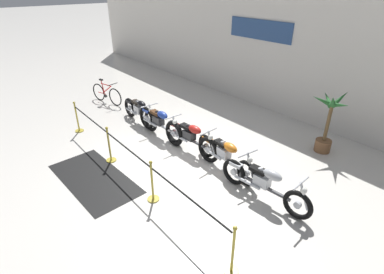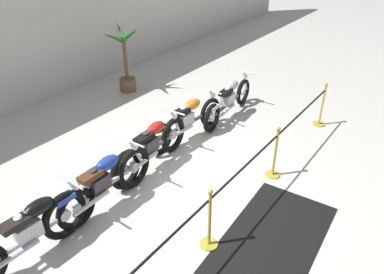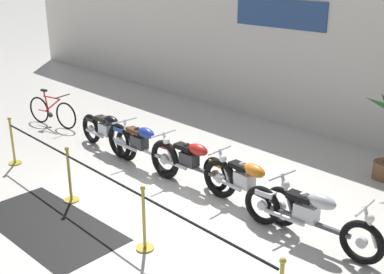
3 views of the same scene
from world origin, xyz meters
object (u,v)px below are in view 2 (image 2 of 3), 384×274
Objects in this scene: floor_banner at (269,245)px; motorcycle_silver_4 at (229,100)px; motorcycle_black_0 at (32,231)px; motorcycle_red_2 at (151,146)px; motorcycle_blue_1 at (102,185)px; stanchion_far_right at (321,111)px; stanchion_far_left at (205,214)px; stanchion_mid_right at (274,160)px; motorcycle_orange_3 at (187,120)px; stanchion_mid_left at (209,227)px; potted_palm_left_of_row at (126,60)px.

motorcycle_silver_4 is at bearing 36.48° from floor_banner.
motorcycle_red_2 is (2.65, 0.13, 0.01)m from motorcycle_black_0.
stanchion_far_right is at bearing -20.63° from motorcycle_blue_1.
motorcycle_black_0 is at bearing -179.46° from motorcycle_silver_4.
motorcycle_silver_4 is 4.35m from stanchion_far_left.
floor_banner is (-1.65, -0.73, -0.35)m from stanchion_mid_right.
motorcycle_blue_1 is 0.99× the size of motorcycle_orange_3.
motorcycle_silver_4 is 2.25× the size of stanchion_mid_left.
motorcycle_red_2 is 1.31m from motorcycle_orange_3.
stanchion_mid_left is 1.00× the size of stanchion_mid_right.
stanchion_mid_left is at bearing 180.00° from stanchion_far_right.
stanchion_far_left is 1.19m from floor_banner.
stanchion_far_left is (-3.57, -5.07, -0.19)m from potted_palm_left_of_row.
stanchion_far_right is (0.90, -1.96, -0.10)m from motorcycle_silver_4.
floor_banner is (2.14, -2.64, -0.46)m from motorcycle_black_0.
motorcycle_red_2 is at bearing 178.33° from motorcycle_silver_4.
stanchion_far_left is at bearing -51.79° from motorcycle_black_0.
stanchion_mid_left is (0.34, -1.89, -0.13)m from motorcycle_blue_1.
stanchion_far_left is (-1.15, -2.04, 0.22)m from motorcycle_red_2.
stanchion_mid_left is (-3.46, -5.07, -0.53)m from potted_palm_left_of_row.
motorcycle_orange_3 is at bearing 5.55° from motorcycle_blue_1.
stanchion_far_right is at bearing 0.00° from stanchion_mid_left.
floor_banner is (-1.81, -2.88, -0.46)m from motorcycle_orange_3.
motorcycle_black_0 is 5.99m from potted_palm_left_of_row.
motorcycle_blue_1 reaches higher than floor_banner.
stanchion_mid_right is at bearing -94.46° from motorcycle_orange_3.
motorcycle_silver_4 is 0.33× the size of stanchion_far_left.
floor_banner is at bearing -116.82° from potted_palm_left_of_row.
motorcycle_orange_3 is 2.19× the size of stanchion_mid_left.
stanchion_mid_left reaches higher than motorcycle_red_2.
motorcycle_blue_1 is at bearing 159.37° from stanchion_far_right.
motorcycle_silver_4 is (4.10, 0.07, -0.03)m from motorcycle_blue_1.
floor_banner is at bearing -54.30° from stanchion_mid_left.
floor_banner is at bearing -100.45° from motorcycle_red_2.
motorcycle_silver_4 is 2.25× the size of stanchion_far_right.
stanchion_mid_right is 1.84m from floor_banner.
motorcycle_silver_4 is (5.38, 0.05, -0.01)m from motorcycle_black_0.
potted_palm_left_of_row reaches higher than motorcycle_silver_4.
motorcycle_blue_1 is 1.20× the size of potted_palm_left_of_row.
stanchion_far_right is (2.49, 0.00, 0.00)m from stanchion_mid_right.
motorcycle_red_2 is at bearing -128.59° from potted_palm_left_of_row.
motorcycle_black_0 is 3.96m from motorcycle_orange_3.
motorcycle_red_2 is 2.73m from motorcycle_silver_4.
motorcycle_black_0 is 0.95× the size of motorcycle_orange_3.
motorcycle_black_0 is 5.38m from motorcycle_silver_4.
floor_banner is (-3.24, -2.69, -0.45)m from motorcycle_silver_4.
stanchion_far_right reaches higher than motorcycle_silver_4.
motorcycle_red_2 is 4.16m from stanchion_far_right.
motorcycle_red_2 reaches higher than motorcycle_black_0.
stanchion_far_right is at bearing -16.88° from motorcycle_black_0.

